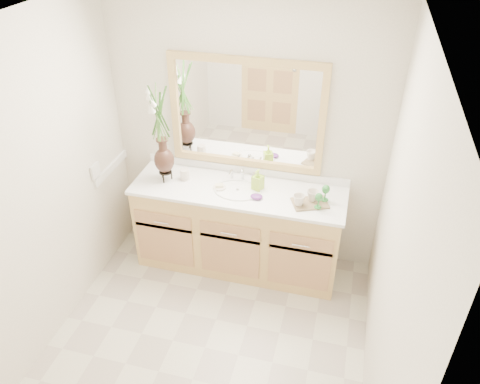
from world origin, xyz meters
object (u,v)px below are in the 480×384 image
(tumbler, at_px, (185,174))
(flower_vase, at_px, (160,121))
(tray, at_px, (310,203))
(soap_bottle, at_px, (258,180))

(tumbler, bearing_deg, flower_vase, -163.00)
(flower_vase, xyz_separation_m, tumbler, (0.16, 0.05, -0.51))
(flower_vase, xyz_separation_m, tray, (1.27, -0.05, -0.56))
(tray, bearing_deg, tumbler, 151.41)
(soap_bottle, bearing_deg, tumbler, -155.84)
(tumbler, xyz_separation_m, tray, (1.11, -0.10, -0.04))
(flower_vase, bearing_deg, soap_bottle, 4.49)
(tumbler, distance_m, soap_bottle, 0.65)
(tumbler, relative_size, tray, 0.36)
(flower_vase, relative_size, soap_bottle, 5.00)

